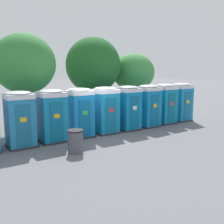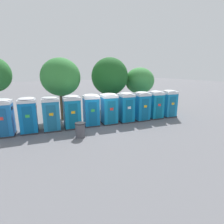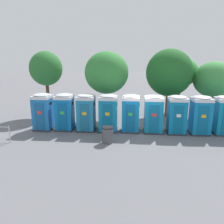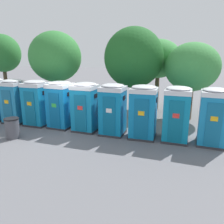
{
  "view_description": "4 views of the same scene",
  "coord_description": "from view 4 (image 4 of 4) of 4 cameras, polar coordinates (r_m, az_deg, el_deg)",
  "views": [
    {
      "loc": [
        -7.78,
        -11.19,
        3.55
      ],
      "look_at": [
        1.18,
        -0.13,
        1.12
      ],
      "focal_mm": 42.0,
      "sensor_mm": 36.0,
      "label": 1
    },
    {
      "loc": [
        -5.28,
        -12.71,
        4.39
      ],
      "look_at": [
        1.0,
        -0.11,
        0.95
      ],
      "focal_mm": 28.0,
      "sensor_mm": 36.0,
      "label": 2
    },
    {
      "loc": [
        -2.09,
        -14.1,
        4.98
      ],
      "look_at": [
        -2.01,
        0.16,
        1.33
      ],
      "focal_mm": 35.0,
      "sensor_mm": 36.0,
      "label": 3
    },
    {
      "loc": [
        4.68,
        -10.42,
        3.84
      ],
      "look_at": [
        2.19,
        -0.22,
        1.12
      ],
      "focal_mm": 35.0,
      "sensor_mm": 36.0,
      "label": 4
    }
  ],
  "objects": [
    {
      "name": "street_tree_1",
      "position": [
        18.97,
        -26.69,
        13.48
      ],
      "size": [
        2.67,
        2.67,
        5.41
      ],
      "color": "#4C3826",
      "rests_on": "ground"
    },
    {
      "name": "portapotty_3",
      "position": [
        12.92,
        -19.15,
        2.3
      ],
      "size": [
        1.33,
        1.3,
        2.54
      ],
      "color": "#2D2D33",
      "rests_on": "ground"
    },
    {
      "name": "portapotty_6",
      "position": [
        10.73,
        0.22,
        0.74
      ],
      "size": [
        1.26,
        1.29,
        2.54
      ],
      "color": "#2D2D33",
      "rests_on": "ground"
    },
    {
      "name": "trash_can",
      "position": [
        11.45,
        -24.6,
        -3.83
      ],
      "size": [
        0.68,
        0.68,
        0.98
      ],
      "color": "#4C4C54",
      "rests_on": "ground"
    },
    {
      "name": "portapotty_7",
      "position": [
        10.36,
        8.17,
        0.09
      ],
      "size": [
        1.3,
        1.27,
        2.54
      ],
      "color": "#2D2D33",
      "rests_on": "ground"
    },
    {
      "name": "street_tree_2",
      "position": [
        16.0,
        12.02,
        13.39
      ],
      "size": [
        3.1,
        3.1,
        4.95
      ],
      "color": "brown",
      "rests_on": "ground"
    },
    {
      "name": "street_tree_3",
      "position": [
        15.17,
        -14.57,
        13.65
      ],
      "size": [
        3.38,
        3.38,
        5.37
      ],
      "color": "brown",
      "rests_on": "ground"
    },
    {
      "name": "portapotty_5",
      "position": [
        11.34,
        -6.95,
        1.39
      ],
      "size": [
        1.34,
        1.32,
        2.54
      ],
      "color": "#2D2D33",
      "rests_on": "ground"
    },
    {
      "name": "ground_plane",
      "position": [
        12.05,
        -9.95,
        -4.27
      ],
      "size": [
        120.0,
        120.0,
        0.0
      ],
      "primitive_type": "plane",
      "color": "slate"
    },
    {
      "name": "street_tree_0",
      "position": [
        14.27,
        5.67,
        13.85
      ],
      "size": [
        3.73,
        3.73,
        5.59
      ],
      "color": "brown",
      "rests_on": "ground"
    },
    {
      "name": "street_tree_4",
      "position": [
        13.92,
        20.15,
        10.86
      ],
      "size": [
        3.17,
        3.17,
        4.61
      ],
      "color": "brown",
      "rests_on": "ground"
    },
    {
      "name": "portapotty_4",
      "position": [
        12.1,
        -13.32,
        1.94
      ],
      "size": [
        1.31,
        1.33,
        2.54
      ],
      "color": "#2D2D33",
      "rests_on": "ground"
    },
    {
      "name": "portapotty_9",
      "position": [
        10.36,
        24.91,
        -1.14
      ],
      "size": [
        1.31,
        1.33,
        2.54
      ],
      "color": "#2D2D33",
      "rests_on": "ground"
    },
    {
      "name": "portapotty_8",
      "position": [
        10.28,
        16.55,
        -0.49
      ],
      "size": [
        1.28,
        1.31,
        2.54
      ],
      "color": "#2D2D33",
      "rests_on": "ground"
    },
    {
      "name": "portapotty_2",
      "position": [
        13.88,
        -24.14,
        2.64
      ],
      "size": [
        1.3,
        1.3,
        2.54
      ],
      "color": "#2D2D33",
      "rests_on": "ground"
    }
  ]
}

